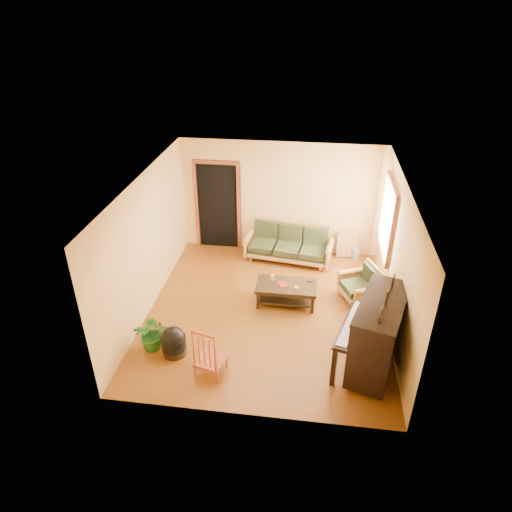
# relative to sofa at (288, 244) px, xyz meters

# --- Properties ---
(floor) EXTENTS (5.00, 5.00, 0.00)m
(floor) POSITION_rel_sofa_xyz_m (-0.24, -2.02, -0.41)
(floor) COLOR #5A2D0B
(floor) RESTS_ON ground
(doorway) EXTENTS (1.08, 0.16, 2.05)m
(doorway) POSITION_rel_sofa_xyz_m (-1.69, 0.46, 0.61)
(doorway) COLOR black
(doorway) RESTS_ON floor
(window) EXTENTS (0.12, 1.36, 1.46)m
(window) POSITION_rel_sofa_xyz_m (1.97, -0.72, 1.09)
(window) COLOR white
(window) RESTS_ON right_wall
(sofa) EXTENTS (2.03, 1.07, 0.83)m
(sofa) POSITION_rel_sofa_xyz_m (0.00, 0.00, 0.00)
(sofa) COLOR #AA783E
(sofa) RESTS_ON floor
(coffee_table) EXTENTS (1.17, 0.64, 0.43)m
(coffee_table) POSITION_rel_sofa_xyz_m (0.09, -1.68, -0.20)
(coffee_table) COLOR black
(coffee_table) RESTS_ON floor
(armchair) EXTENTS (0.95, 0.97, 0.74)m
(armchair) POSITION_rel_sofa_xyz_m (1.49, -1.36, -0.04)
(armchair) COLOR #AA783E
(armchair) RESTS_ON floor
(piano) EXTENTS (1.27, 1.68, 1.32)m
(piano) POSITION_rel_sofa_xyz_m (1.63, -3.29, 0.24)
(piano) COLOR black
(piano) RESTS_ON floor
(footstool) EXTENTS (0.42, 0.42, 0.40)m
(footstool) POSITION_rel_sofa_xyz_m (-1.66, -3.40, -0.21)
(footstool) COLOR black
(footstool) RESTS_ON floor
(red_chair) EXTENTS (0.54, 0.57, 0.93)m
(red_chair) POSITION_rel_sofa_xyz_m (-0.95, -3.73, 0.05)
(red_chair) COLOR maroon
(red_chair) RESTS_ON floor
(leaning_frame) EXTENTS (0.47, 0.14, 0.61)m
(leaning_frame) POSITION_rel_sofa_xyz_m (1.33, 0.33, -0.11)
(leaning_frame) COLOR gold
(leaning_frame) RESTS_ON floor
(ceramic_crock) EXTENTS (0.19, 0.19, 0.23)m
(ceramic_crock) POSITION_rel_sofa_xyz_m (1.54, 0.30, -0.30)
(ceramic_crock) COLOR #3746A6
(ceramic_crock) RESTS_ON floor
(potted_plant) EXTENTS (0.63, 0.56, 0.64)m
(potted_plant) POSITION_rel_sofa_xyz_m (-2.05, -3.30, -0.09)
(potted_plant) COLOR #1A5518
(potted_plant) RESTS_ON floor
(book) EXTENTS (0.24, 0.26, 0.02)m
(book) POSITION_rel_sofa_xyz_m (-0.05, -1.74, 0.02)
(book) COLOR maroon
(book) RESTS_ON coffee_table
(candle) EXTENTS (0.08, 0.08, 0.11)m
(candle) POSITION_rel_sofa_xyz_m (-0.20, -1.54, 0.07)
(candle) COLOR silver
(candle) RESTS_ON coffee_table
(glass_jar) EXTENTS (0.10, 0.10, 0.06)m
(glass_jar) POSITION_rel_sofa_xyz_m (0.29, -1.82, 0.04)
(glass_jar) COLOR silver
(glass_jar) RESTS_ON coffee_table
(remote) EXTENTS (0.14, 0.05, 0.01)m
(remote) POSITION_rel_sofa_xyz_m (0.53, -1.51, 0.02)
(remote) COLOR black
(remote) RESTS_ON coffee_table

